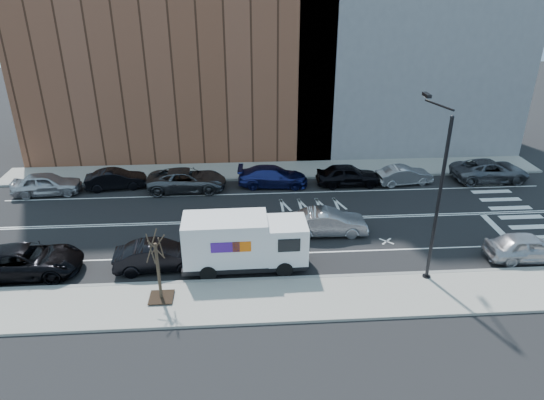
{
  "coord_description": "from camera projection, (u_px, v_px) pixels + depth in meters",
  "views": [
    {
      "loc": [
        -2.79,
        -28.65,
        15.04
      ],
      "look_at": [
        -0.84,
        0.18,
        1.4
      ],
      "focal_mm": 32.0,
      "sensor_mm": 36.0,
      "label": 1
    }
  ],
  "objects": [
    {
      "name": "street_tree",
      "position": [
        159.0,
        277.0,
        23.81
      ],
      "size": [
        1.2,
        1.2,
        3.75
      ],
      "color": "black",
      "rests_on": "ground"
    },
    {
      "name": "far_parked_e",
      "position": [
        348.0,
        175.0,
        37.4
      ],
      "size": [
        4.88,
        2.01,
        1.66
      ],
      "primitive_type": "imported",
      "rotation": [
        0.0,
        0.0,
        1.56
      ],
      "color": "black",
      "rests_on": "ground"
    },
    {
      "name": "curb_near",
      "position": [
        297.0,
        278.0,
        26.09
      ],
      "size": [
        44.0,
        0.25,
        0.17
      ],
      "primitive_type": "cube",
      "color": "gray",
      "rests_on": "ground"
    },
    {
      "name": "streetlight",
      "position": [
        436.0,
        189.0,
        24.46
      ],
      "size": [
        0.44,
        4.02,
        9.34
      ],
      "color": "black",
      "rests_on": "ground"
    },
    {
      "name": "sidewalk_far",
      "position": [
        275.0,
        170.0,
        40.35
      ],
      "size": [
        44.0,
        3.6,
        0.15
      ],
      "primitive_type": "cube",
      "color": "gray",
      "rests_on": "ground"
    },
    {
      "name": "far_parked_d",
      "position": [
        273.0,
        176.0,
        37.27
      ],
      "size": [
        5.5,
        2.55,
        1.55
      ],
      "primitive_type": "imported",
      "rotation": [
        0.0,
        0.0,
        1.5
      ],
      "color": "navy",
      "rests_on": "ground"
    },
    {
      "name": "driving_sedan",
      "position": [
        328.0,
        222.0,
        30.37
      ],
      "size": [
        4.9,
        1.77,
        1.61
      ],
      "primitive_type": "imported",
      "rotation": [
        0.0,
        0.0,
        1.56
      ],
      "color": "#A3A3A7",
      "rests_on": "ground"
    },
    {
      "name": "near_parked_front",
      "position": [
        528.0,
        247.0,
        27.62
      ],
      "size": [
        4.79,
        1.99,
        1.62
      ],
      "primitive_type": "imported",
      "rotation": [
        0.0,
        0.0,
        1.55
      ],
      "color": "#BAB9BE",
      "rests_on": "ground"
    },
    {
      "name": "curb_far",
      "position": [
        277.0,
        178.0,
        38.72
      ],
      "size": [
        44.0,
        0.25,
        0.17
      ],
      "primitive_type": "cube",
      "color": "gray",
      "rests_on": "ground"
    },
    {
      "name": "road_markings",
      "position": [
        285.0,
        220.0,
        32.44
      ],
      "size": [
        40.0,
        8.6,
        0.01
      ],
      "primitive_type": null,
      "color": "white",
      "rests_on": "ground"
    },
    {
      "name": "far_parked_a",
      "position": [
        47.0,
        184.0,
        35.84
      ],
      "size": [
        5.03,
        2.39,
        1.66
      ],
      "primitive_type": "imported",
      "rotation": [
        0.0,
        0.0,
        1.66
      ],
      "color": "#B6B5BB",
      "rests_on": "ground"
    },
    {
      "name": "far_parked_b",
      "position": [
        116.0,
        179.0,
        36.87
      ],
      "size": [
        4.65,
        2.16,
        1.48
      ],
      "primitive_type": "imported",
      "rotation": [
        0.0,
        0.0,
        1.71
      ],
      "color": "black",
      "rests_on": "ground"
    },
    {
      "name": "far_parked_f",
      "position": [
        404.0,
        175.0,
        37.65
      ],
      "size": [
        4.47,
        2.05,
        1.42
      ],
      "primitive_type": "imported",
      "rotation": [
        0.0,
        0.0,
        1.7
      ],
      "color": "#98989C",
      "rests_on": "ground"
    },
    {
      "name": "ground",
      "position": [
        285.0,
        220.0,
        32.44
      ],
      "size": [
        120.0,
        120.0,
        0.0
      ],
      "primitive_type": "plane",
      "color": "black",
      "rests_on": "ground"
    },
    {
      "name": "crosswalk",
      "position": [
        515.0,
        212.0,
        33.41
      ],
      "size": [
        3.0,
        14.0,
        0.01
      ],
      "primitive_type": null,
      "color": "white",
      "rests_on": "ground"
    },
    {
      "name": "far_parked_c",
      "position": [
        187.0,
        180.0,
        36.54
      ],
      "size": [
        5.9,
        2.75,
        1.64
      ],
      "primitive_type": "imported",
      "rotation": [
        0.0,
        0.0,
        1.58
      ],
      "color": "#484A4F",
      "rests_on": "ground"
    },
    {
      "name": "far_parked_g",
      "position": [
        490.0,
        171.0,
        38.23
      ],
      "size": [
        5.99,
        2.82,
        1.65
      ],
      "primitive_type": "imported",
      "rotation": [
        0.0,
        0.0,
        1.58
      ],
      "color": "#52545A",
      "rests_on": "ground"
    },
    {
      "name": "bldg_brick",
      "position": [
        176.0,
        24.0,
        41.33
      ],
      "size": [
        26.0,
        10.0,
        22.0
      ],
      "primitive_type": "cube",
      "color": "brown",
      "rests_on": "ground"
    },
    {
      "name": "sidewalk_near",
      "position": [
        301.0,
        299.0,
        24.47
      ],
      "size": [
        44.0,
        3.6,
        0.15
      ],
      "primitive_type": "cube",
      "color": "gray",
      "rests_on": "ground"
    },
    {
      "name": "near_parked_rear_a",
      "position": [
        159.0,
        256.0,
        26.78
      ],
      "size": [
        4.97,
        2.07,
        1.6
      ],
      "primitive_type": "imported",
      "rotation": [
        0.0,
        0.0,
        1.65
      ],
      "color": "black",
      "rests_on": "ground"
    },
    {
      "name": "fedex_van",
      "position": [
        244.0,
        242.0,
        26.51
      ],
      "size": [
        6.91,
        2.54,
        3.14
      ],
      "rotation": [
        0.0,
        0.0,
        0.01
      ],
      "color": "black",
      "rests_on": "ground"
    },
    {
      "name": "near_parked_rear_b",
      "position": [
        25.0,
        261.0,
        26.29
      ],
      "size": [
        6.04,
        2.92,
        1.66
      ],
      "primitive_type": "imported",
      "rotation": [
        0.0,
        0.0,
        1.6
      ],
      "color": "black",
      "rests_on": "ground"
    }
  ]
}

